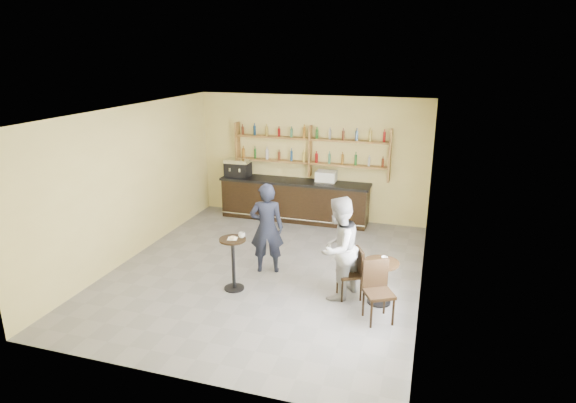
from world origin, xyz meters
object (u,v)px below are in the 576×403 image
(chair_west, at_px, (349,273))
(patron_second, at_px, (338,248))
(pastry_case, at_px, (326,177))
(man_main, at_px, (267,228))
(espresso_machine, at_px, (238,168))
(chair_south, at_px, (379,293))
(bar_counter, at_px, (294,200))
(cafe_table, at_px, (380,282))
(pedestal_table, at_px, (233,264))

(chair_west, relative_size, patron_second, 0.49)
(pastry_case, height_order, man_main, man_main)
(espresso_machine, distance_m, man_main, 3.69)
(chair_south, relative_size, patron_second, 0.54)
(bar_counter, distance_m, cafe_table, 4.62)
(pedestal_table, bearing_deg, chair_west, 8.88)
(bar_counter, distance_m, pastry_case, 1.08)
(bar_counter, height_order, cafe_table, bar_counter)
(pastry_case, height_order, patron_second, patron_second)
(pastry_case, bearing_deg, cafe_table, -63.60)
(pedestal_table, relative_size, chair_south, 0.99)
(bar_counter, xyz_separation_m, cafe_table, (2.67, -3.77, -0.14))
(pedestal_table, xyz_separation_m, cafe_table, (2.65, 0.28, -0.11))
(espresso_machine, distance_m, pedestal_table, 4.42)
(man_main, bearing_deg, espresso_machine, -74.61)
(espresso_machine, height_order, pastry_case, espresso_machine)
(chair_west, bearing_deg, pastry_case, 172.78)
(bar_counter, xyz_separation_m, chair_south, (2.72, -4.37, -0.02))
(cafe_table, relative_size, chair_west, 0.85)
(pastry_case, xyz_separation_m, patron_second, (1.08, -3.75, -0.28))
(man_main, xyz_separation_m, patron_second, (1.56, -0.62, 0.02))
(chair_south, bearing_deg, pastry_case, 85.01)
(man_main, distance_m, chair_south, 2.70)
(man_main, height_order, chair_west, man_main)
(man_main, relative_size, cafe_table, 2.33)
(man_main, xyz_separation_m, cafe_table, (2.32, -0.64, -0.52))
(chair_south, bearing_deg, cafe_table, 66.41)
(espresso_machine, relative_size, chair_south, 0.63)
(bar_counter, xyz_separation_m, pedestal_table, (0.02, -4.05, -0.03))
(pastry_case, xyz_separation_m, cafe_table, (1.84, -3.77, -0.82))
(espresso_machine, relative_size, man_main, 0.35)
(espresso_machine, bearing_deg, chair_west, -40.11)
(bar_counter, relative_size, espresso_machine, 6.09)
(pastry_case, relative_size, chair_south, 0.51)
(bar_counter, distance_m, pedestal_table, 4.05)
(bar_counter, xyz_separation_m, espresso_machine, (-1.57, 0.00, 0.76))
(pedestal_table, distance_m, chair_south, 2.72)
(pedestal_table, distance_m, man_main, 1.06)
(pedestal_table, distance_m, cafe_table, 2.67)
(chair_west, bearing_deg, bar_counter, -176.64)
(pedestal_table, bearing_deg, espresso_machine, 111.45)
(espresso_machine, relative_size, pastry_case, 1.25)
(bar_counter, height_order, pedestal_table, bar_counter)
(pedestal_table, height_order, cafe_table, pedestal_table)
(chair_west, height_order, chair_south, chair_south)
(pastry_case, xyz_separation_m, chair_south, (1.89, -4.37, -0.71))
(espresso_machine, bearing_deg, pedestal_table, -63.41)
(man_main, distance_m, chair_west, 1.92)
(bar_counter, bearing_deg, pastry_case, 0.00)
(pastry_case, distance_m, chair_south, 4.81)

